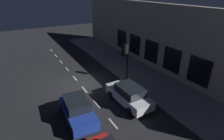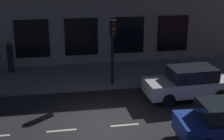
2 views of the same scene
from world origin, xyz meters
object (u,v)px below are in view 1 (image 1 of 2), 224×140
traffic_light (126,55)px  parked_car_0 (129,95)px  parked_car_2 (77,110)px  pedestrian_0 (123,50)px

traffic_light → parked_car_0: 4.40m
parked_car_2 → pedestrian_0: bearing=-133.6°
parked_car_0 → pedestrian_0: (5.31, 9.08, 0.22)m
traffic_light → pedestrian_0: bearing=59.7°
parked_car_0 → parked_car_2: same height
parked_car_0 → pedestrian_0: size_ratio=2.33×
parked_car_0 → pedestrian_0: 10.52m
pedestrian_0 → parked_car_0: bearing=173.2°
traffic_light → parked_car_0: bearing=-120.3°
pedestrian_0 → traffic_light: bearing=173.2°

